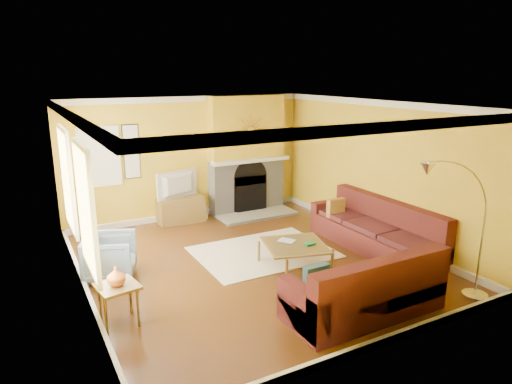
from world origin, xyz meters
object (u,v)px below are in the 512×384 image
side_table (119,304)px  coffee_table (295,255)px  media_console (181,210)px  sectional_sofa (335,244)px  armchair (110,256)px  arc_lamp (456,236)px

side_table → coffee_table: bearing=8.7°
media_console → sectional_sofa: bearing=-68.5°
sectional_sofa → armchair: bearing=156.4°
armchair → side_table: 1.51m
coffee_table → side_table: (-3.04, -0.47, 0.08)m
arc_lamp → sectional_sofa: bearing=108.7°
coffee_table → armchair: (-2.84, 1.03, 0.16)m
sectional_sofa → coffee_table: 0.72m
sectional_sofa → coffee_table: sectional_sofa is taller
armchair → arc_lamp: arc_lamp is taller
arc_lamp → media_console: bearing=110.6°
media_console → side_table: same height
coffee_table → media_console: bearing=106.0°
side_table → armchair: bearing=82.5°
side_table → arc_lamp: arc_lamp is taller
coffee_table → armchair: size_ratio=1.29×
armchair → coffee_table: bearing=-89.6°
armchair → side_table: size_ratio=1.41×
sectional_sofa → coffee_table: (-0.51, 0.43, -0.25)m
sectional_sofa → media_console: sectional_sofa is taller
side_table → arc_lamp: bearing=-22.9°
side_table → arc_lamp: size_ratio=0.26×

